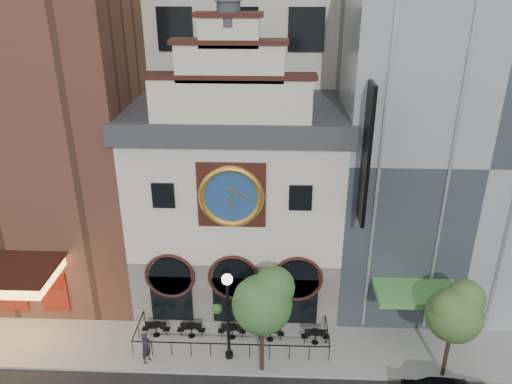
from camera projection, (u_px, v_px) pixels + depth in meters
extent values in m
plane|color=black|center=(228.00, 376.00, 25.89)|extent=(120.00, 120.00, 0.00)
cube|color=gray|center=(232.00, 342.00, 28.15)|extent=(44.00, 5.00, 0.15)
cube|color=#605E5B|center=(239.00, 259.00, 32.32)|extent=(12.00, 8.00, 4.00)
cube|color=silver|center=(238.00, 181.00, 30.09)|extent=(12.00, 8.00, 7.00)
cube|color=#2D3035|center=(237.00, 115.00, 28.42)|extent=(12.60, 8.60, 1.20)
cube|color=#33150F|center=(232.00, 195.00, 26.00)|extent=(3.60, 0.25, 3.60)
cylinder|color=navy|center=(231.00, 196.00, 25.87)|extent=(3.10, 0.12, 3.10)
torus|color=gold|center=(231.00, 197.00, 25.80)|extent=(3.46, 0.36, 3.46)
cylinder|color=#2D3035|center=(229.00, 14.00, 22.82)|extent=(1.10, 1.10, 1.10)
cube|color=brown|center=(26.00, 89.00, 30.37)|extent=(14.00, 12.00, 25.00)
cube|color=maroon|center=(12.00, 291.00, 29.11)|extent=(5.60, 0.15, 2.60)
cube|color=gray|center=(452.00, 134.00, 30.41)|extent=(14.00, 12.00, 20.00)
cube|color=#4B9745|center=(418.00, 294.00, 26.67)|extent=(4.50, 2.40, 0.35)
cube|color=black|center=(366.00, 156.00, 23.85)|extent=(0.18, 1.60, 7.00)
cylinder|color=black|center=(156.00, 325.00, 28.26)|extent=(0.68, 0.68, 0.03)
cylinder|color=black|center=(156.00, 330.00, 28.41)|extent=(0.06, 0.06, 0.72)
cylinder|color=black|center=(191.00, 326.00, 28.18)|extent=(0.68, 0.68, 0.03)
cylinder|color=black|center=(191.00, 331.00, 28.33)|extent=(0.06, 0.06, 0.72)
cylinder|color=black|center=(232.00, 327.00, 28.08)|extent=(0.68, 0.68, 0.03)
cylinder|color=black|center=(232.00, 332.00, 28.23)|extent=(0.06, 0.06, 0.72)
cylinder|color=black|center=(270.00, 329.00, 27.91)|extent=(0.68, 0.68, 0.03)
cylinder|color=black|center=(270.00, 334.00, 28.06)|extent=(0.06, 0.06, 0.72)
cylinder|color=black|center=(316.00, 332.00, 27.68)|extent=(0.68, 0.68, 0.03)
cylinder|color=black|center=(315.00, 338.00, 27.83)|extent=(0.06, 0.06, 0.72)
imported|color=black|center=(146.00, 348.00, 26.29)|extent=(0.65, 0.77, 1.79)
cylinder|color=black|center=(228.00, 321.00, 25.98)|extent=(0.17, 0.17, 4.79)
cylinder|color=black|center=(229.00, 355.00, 26.90)|extent=(0.42, 0.42, 0.29)
sphere|color=white|center=(227.00, 279.00, 24.93)|extent=(0.58, 0.58, 0.58)
sphere|color=#275622|center=(217.00, 309.00, 25.76)|extent=(0.54, 0.54, 0.54)
sphere|color=#275622|center=(239.00, 311.00, 25.61)|extent=(0.54, 0.54, 0.54)
cylinder|color=#382619|center=(262.00, 345.00, 25.48)|extent=(0.23, 0.23, 3.21)
sphere|color=#2E5B24|center=(262.00, 304.00, 24.46)|extent=(2.98, 2.98, 2.98)
sphere|color=#2E5B24|center=(274.00, 287.00, 24.42)|extent=(2.06, 2.06, 2.06)
sphere|color=#2E5B24|center=(253.00, 297.00, 24.03)|extent=(1.83, 1.83, 1.83)
cylinder|color=#382619|center=(447.00, 352.00, 25.18)|extent=(0.21, 0.21, 2.95)
sphere|color=#385A23|center=(454.00, 315.00, 24.24)|extent=(2.74, 2.74, 2.74)
sphere|color=#385A23|center=(465.00, 299.00, 24.21)|extent=(1.90, 1.90, 1.90)
sphere|color=#385A23|center=(448.00, 308.00, 23.85)|extent=(1.69, 1.69, 1.69)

